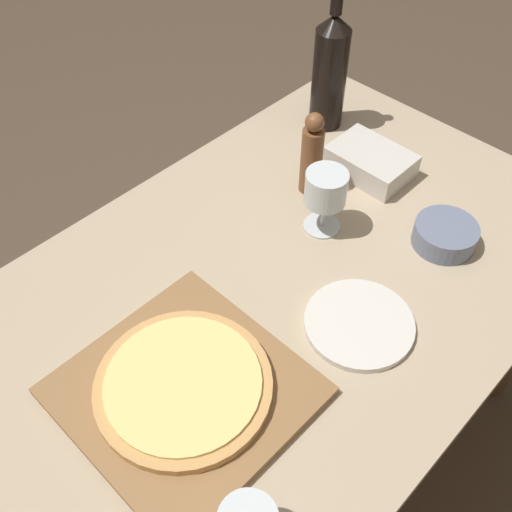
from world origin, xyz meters
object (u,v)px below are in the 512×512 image
Objects in this scene: pepper_mill at (312,155)px; small_bowl at (445,235)px; pizza at (183,385)px; wine_glass at (326,190)px; wine_bottle at (330,71)px.

pepper_mill is 1.54× the size of small_bowl.
small_bowl is at bearing 78.65° from pizza.
wine_glass is 1.11× the size of small_bowl.
small_bowl is (0.45, -0.16, -0.13)m from wine_bottle.
wine_glass is at bearing -51.24° from wine_bottle.
pepper_mill reaches higher than pizza.
wine_bottle is 2.45× the size of wine_glass.
wine_glass is 0.27m from small_bowl.
wine_glass is at bearing 100.95° from pizza.
pepper_mill is (-0.19, 0.55, 0.07)m from pizza.
pizza is 0.63m from small_bowl.
pizza is 0.85m from wine_bottle.
wine_glass is (0.10, -0.07, 0.01)m from pepper_mill.
pepper_mill is at bearing -58.20° from wine_bottle.
pizza is 2.29× the size of small_bowl.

